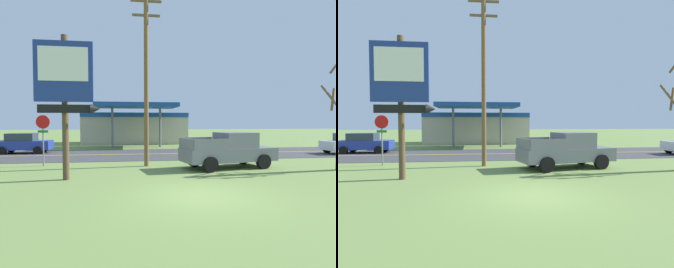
{
  "view_description": "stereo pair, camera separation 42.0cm",
  "coord_description": "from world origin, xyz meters",
  "views": [
    {
      "loc": [
        -2.49,
        -9.44,
        2.54
      ],
      "look_at": [
        0.0,
        8.0,
        1.8
      ],
      "focal_mm": 30.52,
      "sensor_mm": 36.0,
      "label": 1
    },
    {
      "loc": [
        -2.07,
        -9.49,
        2.54
      ],
      "look_at": [
        0.0,
        8.0,
        1.8
      ],
      "focal_mm": 30.52,
      "sensor_mm": 36.0,
      "label": 2
    }
  ],
  "objects": [
    {
      "name": "car_blue_mid_lane",
      "position": [
        -10.83,
        15.0,
        0.83
      ],
      "size": [
        4.2,
        2.0,
        1.64
      ],
      "color": "#233893",
      "rests_on": "ground"
    },
    {
      "name": "ground_plane",
      "position": [
        0.0,
        0.0,
        0.0
      ],
      "size": [
        180.0,
        180.0,
        0.0
      ],
      "primitive_type": "plane",
      "color": "olive"
    },
    {
      "name": "road_asphalt",
      "position": [
        0.0,
        13.0,
        0.01
      ],
      "size": [
        140.0,
        8.0,
        0.02
      ],
      "primitive_type": "cube",
      "color": "#3D3D3F",
      "rests_on": "ground"
    },
    {
      "name": "motel_sign",
      "position": [
        -5.11,
        3.4,
        4.13
      ],
      "size": [
        2.72,
        0.54,
        6.29
      ],
      "color": "brown",
      "rests_on": "ground"
    },
    {
      "name": "utility_pole",
      "position": [
        -1.4,
        6.93,
        5.22
      ],
      "size": [
        1.75,
        0.26,
        9.86
      ],
      "color": "brown",
      "rests_on": "ground"
    },
    {
      "name": "pickup_grey_parked_on_lawn",
      "position": [
        3.1,
        5.71,
        0.96
      ],
      "size": [
        5.48,
        2.97,
        1.96
      ],
      "color": "slate",
      "rests_on": "ground"
    },
    {
      "name": "stop_sign",
      "position": [
        -7.28,
        7.75,
        2.03
      ],
      "size": [
        0.8,
        0.08,
        2.95
      ],
      "color": "slate",
      "rests_on": "ground"
    },
    {
      "name": "road_centre_line",
      "position": [
        0.0,
        13.0,
        0.02
      ],
      "size": [
        126.0,
        0.2,
        0.01
      ],
      "primitive_type": "cube",
      "color": "gold",
      "rests_on": "road_asphalt"
    },
    {
      "name": "gas_station",
      "position": [
        -1.57,
        25.18,
        1.94
      ],
      "size": [
        12.0,
        11.5,
        4.4
      ],
      "color": "beige",
      "rests_on": "ground"
    }
  ]
}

